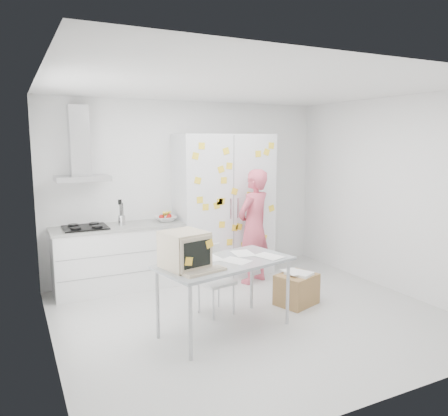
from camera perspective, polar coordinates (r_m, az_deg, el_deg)
name	(u,v)px	position (r m, az deg, el deg)	size (l,w,h in m)	color
floor	(252,316)	(5.48, 3.66, -13.91)	(4.50, 4.00, 0.02)	silver
walls	(226,198)	(5.74, 0.20, 1.26)	(4.52, 4.01, 2.70)	white
ceiling	(254,87)	(5.09, 3.97, 15.52)	(4.50, 4.00, 0.02)	white
counter_run	(120,256)	(6.43, -13.47, -6.15)	(1.84, 0.63, 1.28)	white
range_hood	(80,151)	(6.27, -18.30, 7.04)	(0.70, 0.48, 1.01)	silver
tall_cabinet	(224,205)	(6.82, 0.00, 0.36)	(1.50, 0.68, 2.20)	silver
person	(254,226)	(6.46, 3.91, -2.42)	(0.62, 0.41, 1.69)	#CB4E62
desk	(200,257)	(4.62, -3.10, -6.36)	(1.61, 1.05, 1.18)	#959B9F
chair	(213,275)	(5.41, -1.48, -8.77)	(0.44, 0.44, 0.83)	silver
cardboard_box	(297,289)	(5.81, 9.46, -10.37)	(0.60, 0.53, 0.43)	#9B7543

